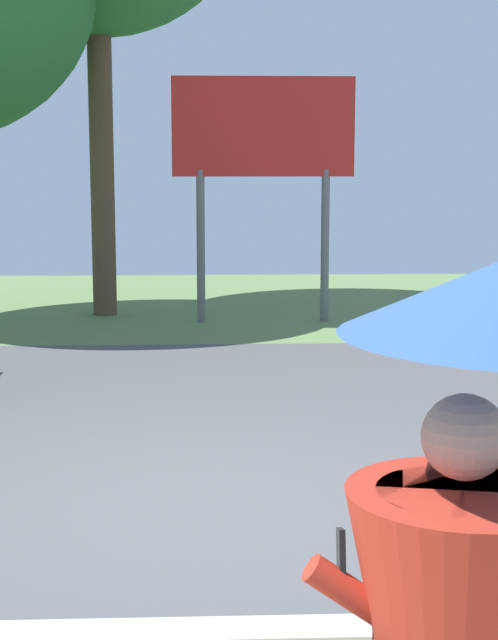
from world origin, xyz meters
name	(u,v)px	position (x,y,z in m)	size (l,w,h in m)	color
ground_plane	(206,406)	(0.00, 2.95, -0.05)	(40.00, 22.00, 0.20)	#4C4C4F
monk_pedestrian	(473,622)	(0.70, -4.00, 1.10)	(1.07, 0.99, 2.13)	#B22D1E
roadside_billboard	(263,145)	(0.82, 7.82, 2.55)	(2.60, 0.12, 3.50)	slate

